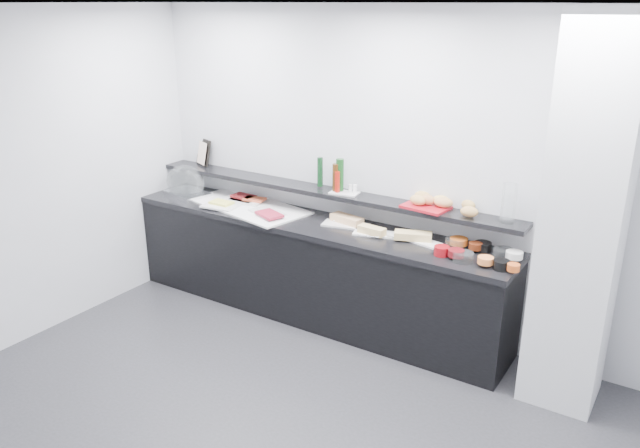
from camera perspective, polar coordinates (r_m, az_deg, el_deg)
The scene contains 57 objects.
ground at distance 4.30m, azimuth -5.73°, elevation -19.51°, with size 5.00×5.00×0.00m, color #2D2D30.
back_wall at distance 5.22m, azimuth 7.46°, elevation 4.44°, with size 5.00×0.02×2.70m, color silver.
ceiling at distance 3.33m, azimuth -7.38°, elevation 19.36°, with size 5.00×5.00×0.00m, color white.
column at distance 4.48m, azimuth 23.00°, elevation 0.39°, with size 0.50×0.50×2.70m, color silver.
buffet_cabinet at distance 5.61m, azimuth -0.77°, elevation -4.34°, with size 3.60×0.60×0.85m, color black.
counter_top at distance 5.44m, azimuth -0.79°, elevation -0.01°, with size 3.62×0.62×0.05m, color black.
wall_shelf at distance 5.50m, azimuth 0.20°, elevation 3.01°, with size 3.60×0.25×0.04m, color black.
cloche_base at distance 6.28m, azimuth -12.00°, elevation 2.72°, with size 0.44×0.29×0.04m, color silver.
cloche_dome at distance 6.31m, azimuth -12.21°, elevation 3.76°, with size 0.39×0.25×0.34m, color white.
linen_runner at distance 5.86m, azimuth -6.59°, elevation 1.66°, with size 1.19×0.56×0.01m, color white.
platter_meat_a at distance 6.03m, azimuth -7.12°, elevation 2.32°, with size 0.32×0.21×0.01m, color silver.
food_meat_a at distance 6.04m, azimuth -7.01°, elevation 2.53°, with size 0.23×0.14×0.02m, color maroon.
platter_salmon at distance 5.95m, azimuth -6.90°, elevation 2.09°, with size 0.33×0.22×0.01m, color silver.
food_salmon at distance 5.94m, azimuth -6.01°, elevation 2.27°, with size 0.20×0.13×0.02m, color #E5532E.
platter_cheese at distance 5.84m, azimuth -9.09°, elevation 1.64°, with size 0.32×0.22×0.01m, color white.
food_cheese at distance 5.88m, azimuth -9.00°, elevation 1.94°, with size 0.21×0.13×0.02m, color #F1EC5E.
platter_meat_b at distance 5.62m, azimuth -4.89°, elevation 1.08°, with size 0.32×0.21×0.01m, color silver.
food_meat_b at distance 5.50m, azimuth -4.66°, elevation 0.89°, with size 0.25×0.16×0.02m, color maroon.
sandwich_plate_left at distance 5.33m, azimuth 2.37°, elevation -0.08°, with size 0.40×0.17×0.01m, color silver.
sandwich_food_left at distance 5.36m, azimuth 2.47°, elevation 0.44°, with size 0.30×0.11×0.06m, color #E4AD77.
tongs_left at distance 5.36m, azimuth 2.01°, elevation 0.16°, with size 0.01×0.01×0.16m, color silver.
sandwich_plate_mid at distance 5.15m, azimuth 5.06°, elevation -0.87°, with size 0.35×0.15×0.01m, color white.
sandwich_food_mid at distance 5.11m, azimuth 4.75°, elevation -0.58°, with size 0.23×0.09×0.06m, color #DEB974.
tongs_mid at distance 5.05m, azimuth 4.52°, elevation -1.13°, with size 0.01×0.01×0.16m, color #B8BBC0.
sandwich_plate_right at distance 5.03m, azimuth 9.26°, elevation -1.57°, with size 0.32×0.14×0.01m, color white.
sandwich_food_right at distance 5.03m, azimuth 8.50°, elevation -1.06°, with size 0.30×0.11×0.06m, color #D7B671.
tongs_right at distance 5.04m, azimuth 6.95°, elevation -1.25°, with size 0.01×0.01×0.16m, color #BABCC1.
bowl_glass_fruit at distance 4.96m, azimuth 12.24°, elevation -1.72°, with size 0.15×0.15×0.07m, color silver.
fill_glass_fruit at distance 4.98m, azimuth 12.58°, elevation -1.55°, with size 0.14×0.14×0.05m, color #C8581B.
bowl_black_jam at distance 4.95m, azimuth 14.66°, elevation -2.00°, with size 0.13×0.13×0.07m, color black.
fill_black_jam at distance 4.91m, azimuth 14.03°, elevation -1.96°, with size 0.10×0.10×0.05m, color #561F0C.
bowl_glass_cream at distance 4.85m, azimuth 16.42°, elevation -2.60°, with size 0.15×0.15×0.07m, color white.
fill_glass_cream at distance 4.82m, azimuth 17.34°, elevation -2.70°, with size 0.13×0.13×0.05m, color white.
bowl_red_jam at distance 4.79m, azimuth 11.07°, elevation -2.42°, with size 0.12×0.12×0.07m, color maroon.
fill_red_jam at distance 4.74m, azimuth 12.34°, elevation -2.61°, with size 0.12×0.12×0.05m, color #5E0D11.
bowl_glass_salmon at distance 4.71m, azimuth 12.94°, elevation -2.95°, with size 0.15×0.15×0.07m, color white.
fill_glass_salmon at distance 4.66m, azimuth 14.90°, elevation -3.22°, with size 0.11×0.11×0.05m, color #FD853E.
bowl_black_fruit at distance 4.65m, azimuth 16.25°, elevation -3.60°, with size 0.12×0.12×0.07m, color black.
fill_black_fruit at distance 4.59m, azimuth 17.27°, elevation -3.81°, with size 0.09×0.09×0.05m, color #CF521C.
framed_print at distance 6.42m, azimuth -10.59°, elevation 6.51°, with size 0.24×0.02×0.26m, color black.
print_art at distance 6.37m, azimuth -10.76°, elevation 6.39°, with size 0.17×0.00×0.22m, color beige.
condiment_tray at distance 5.37m, azimuth 2.25°, elevation 2.86°, with size 0.24×0.15×0.01m, color silver.
bottle_green_a at distance 5.51m, azimuth 0.01°, elevation 4.79°, with size 0.05×0.05×0.26m, color #0D3316.
bottle_brown at distance 5.37m, azimuth 1.44°, elevation 4.28°, with size 0.06×0.06×0.24m, color #3D220B.
bottle_green_b at distance 5.38m, azimuth 1.82°, elevation 4.51°, with size 0.07×0.07×0.28m, color #113E14.
bottle_hot at distance 5.34m, azimuth 1.60°, elevation 3.86°, with size 0.04×0.04×0.18m, color #A2170B.
shaker_salt at distance 5.36m, azimuth 2.79°, elevation 3.27°, with size 0.03×0.03×0.07m, color silver.
shaker_pepper at distance 5.35m, azimuth 3.22°, elevation 3.24°, with size 0.03×0.03×0.07m, color white.
bread_tray at distance 5.05m, azimuth 9.65°, elevation 1.55°, with size 0.35×0.25×0.02m, color #A8121E.
bread_roll_nw at distance 5.16m, azimuth 9.35°, elevation 2.53°, with size 0.14×0.09×0.08m, color #B98D46.
bread_roll_n at distance 5.07m, azimuth 11.00°, elevation 2.13°, with size 0.14×0.09×0.08m, color tan.
bread_roll_ne at distance 5.00m, azimuth 13.41°, elevation 1.69°, with size 0.12×0.08×0.08m, color #AE8642.
bread_roll_sw at distance 5.04m, azimuth 8.94°, elevation 2.17°, with size 0.14×0.09×0.08m, color tan.
bread_roll_se at distance 4.84m, azimuth 13.49°, elevation 1.11°, with size 0.14×0.09×0.08m, color #B38344.
bread_roll_midw at distance 5.06m, azimuth 9.84°, elevation 2.19°, with size 0.12×0.08×0.08m, color #B47544.
bread_roll_mide at distance 5.02m, azimuth 11.22°, elevation 1.94°, with size 0.15×0.10×0.08m, color #C18449.
carafe at distance 4.82m, azimuth 16.88°, elevation 1.81°, with size 0.11×0.11×0.30m, color white.
Camera 1 is at (2.13, -2.57, 2.71)m, focal length 35.00 mm.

